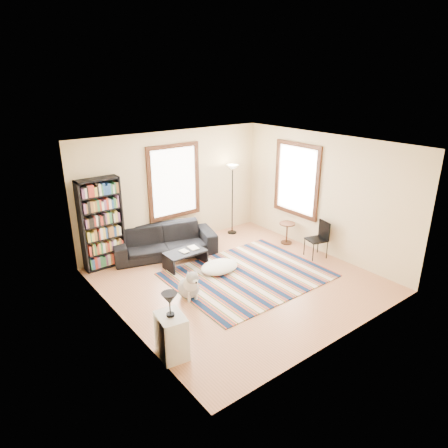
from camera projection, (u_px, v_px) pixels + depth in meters
floor at (239, 282)px, 8.30m from camera, size 5.00×5.00×0.10m
ceiling at (241, 142)px, 7.28m from camera, size 5.00×5.00×0.10m
wall_back at (173, 189)px, 9.68m from camera, size 5.00×0.10×2.80m
wall_front at (349, 263)px, 5.90m from camera, size 5.00×0.10×2.80m
wall_left at (116, 250)px, 6.34m from camera, size 0.10×5.00×2.80m
wall_right at (324, 194)px, 9.24m from camera, size 0.10×5.00×2.80m
window_back at (174, 182)px, 9.55m from camera, size 1.20×0.06×1.60m
window_right at (297, 180)px, 9.72m from camera, size 0.06×1.20×1.60m
rug at (248, 275)px, 8.49m from camera, size 3.12×2.50×0.02m
sofa at (164, 241)px, 9.35m from camera, size 2.54×1.57×0.69m
bookshelf at (102, 224)px, 8.56m from camera, size 0.90×0.30×2.00m
coffee_table at (185, 259)px, 8.82m from camera, size 0.90×0.51×0.36m
book_a at (181, 252)px, 8.70m from camera, size 0.22×0.17×0.02m
book_b at (190, 249)px, 8.88m from camera, size 0.21×0.27×0.02m
floor_cushion at (219, 267)px, 8.62m from camera, size 0.89×0.69×0.22m
floor_lamp at (232, 200)px, 10.43m from camera, size 0.36×0.36×1.86m
side_table at (287, 233)px, 10.01m from camera, size 0.49×0.49×0.54m
folding_chair at (316, 240)px, 9.20m from camera, size 0.51×0.50×0.86m
white_cabinet at (172, 336)px, 5.95m from camera, size 0.46×0.56×0.70m
table_lamp at (170, 305)px, 5.76m from camera, size 0.31×0.31×0.38m
dog at (188, 282)px, 7.57m from camera, size 0.53×0.67×0.61m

